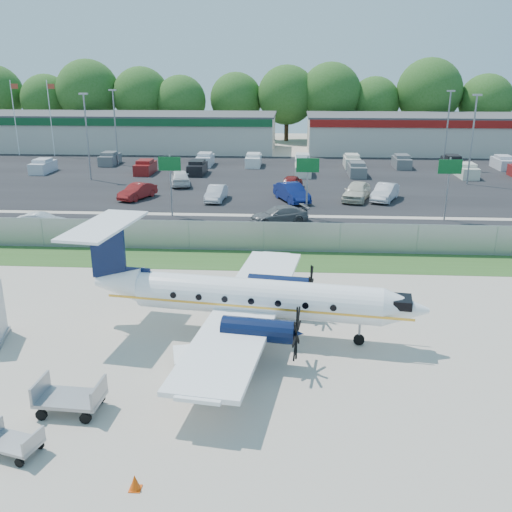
# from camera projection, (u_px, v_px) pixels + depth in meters

# --- Properties ---
(ground) EXTENTS (170.00, 170.00, 0.00)m
(ground) POSITION_uv_depth(u_px,v_px,m) (247.00, 350.00, 24.64)
(ground) COLOR #C0B3A2
(ground) RESTS_ON ground
(grass_verge) EXTENTS (170.00, 4.00, 0.02)m
(grass_verge) POSITION_uv_depth(u_px,v_px,m) (262.00, 261.00, 36.00)
(grass_verge) COLOR #2D561E
(grass_verge) RESTS_ON ground
(access_road) EXTENTS (170.00, 8.00, 0.02)m
(access_road) POSITION_uv_depth(u_px,v_px,m) (267.00, 230.00, 42.63)
(access_road) COLOR black
(access_road) RESTS_ON ground
(parking_lot) EXTENTS (170.00, 32.00, 0.02)m
(parking_lot) POSITION_uv_depth(u_px,v_px,m) (276.00, 178.00, 62.52)
(parking_lot) COLOR black
(parking_lot) RESTS_ON ground
(perimeter_fence) EXTENTS (120.00, 0.06, 1.99)m
(perimeter_fence) POSITION_uv_depth(u_px,v_px,m) (264.00, 237.00, 37.58)
(perimeter_fence) COLOR gray
(perimeter_fence) RESTS_ON ground
(building_west) EXTENTS (46.40, 12.40, 5.24)m
(building_west) POSITION_uv_depth(u_px,v_px,m) (118.00, 131.00, 83.97)
(building_west) COLOR beige
(building_west) RESTS_ON ground
(building_east) EXTENTS (44.40, 12.40, 5.24)m
(building_east) POSITION_uv_depth(u_px,v_px,m) (464.00, 134.00, 80.94)
(building_east) COLOR beige
(building_east) RESTS_ON ground
(sign_left) EXTENTS (1.80, 0.26, 5.00)m
(sign_left) POSITION_uv_depth(u_px,v_px,m) (170.00, 172.00, 45.68)
(sign_left) COLOR gray
(sign_left) RESTS_ON ground
(sign_mid) EXTENTS (1.80, 0.26, 5.00)m
(sign_mid) POSITION_uv_depth(u_px,v_px,m) (307.00, 174.00, 45.02)
(sign_mid) COLOR gray
(sign_mid) RESTS_ON ground
(sign_right) EXTENTS (1.80, 0.26, 5.00)m
(sign_right) POSITION_uv_depth(u_px,v_px,m) (449.00, 175.00, 44.35)
(sign_right) COLOR gray
(sign_right) RESTS_ON ground
(flagpole_west) EXTENTS (1.06, 0.12, 10.00)m
(flagpole_west) POSITION_uv_depth(u_px,v_px,m) (15.00, 114.00, 77.13)
(flagpole_west) COLOR white
(flagpole_west) RESTS_ON ground
(flagpole_east) EXTENTS (1.06, 0.12, 10.00)m
(flagpole_east) POSITION_uv_depth(u_px,v_px,m) (51.00, 114.00, 76.83)
(flagpole_east) COLOR white
(flagpole_east) RESTS_ON ground
(light_pole_nw) EXTENTS (0.90, 0.35, 9.09)m
(light_pole_nw) POSITION_uv_depth(u_px,v_px,m) (87.00, 131.00, 60.19)
(light_pole_nw) COLOR gray
(light_pole_nw) RESTS_ON ground
(light_pole_ne) EXTENTS (0.90, 0.35, 9.09)m
(light_pole_ne) POSITION_uv_depth(u_px,v_px,m) (473.00, 133.00, 57.77)
(light_pole_ne) COLOR gray
(light_pole_ne) RESTS_ON ground
(light_pole_sw) EXTENTS (0.90, 0.35, 9.09)m
(light_pole_sw) POSITION_uv_depth(u_px,v_px,m) (115.00, 122.00, 69.66)
(light_pole_sw) COLOR gray
(light_pole_sw) RESTS_ON ground
(light_pole_se) EXTENTS (0.90, 0.35, 9.09)m
(light_pole_se) POSITION_uv_depth(u_px,v_px,m) (448.00, 124.00, 67.24)
(light_pole_se) COLOR gray
(light_pole_se) RESTS_ON ground
(tree_line) EXTENTS (112.00, 6.00, 14.00)m
(tree_line) POSITION_uv_depth(u_px,v_px,m) (282.00, 141.00, 94.72)
(tree_line) COLOR #255318
(tree_line) RESTS_ON ground
(aircraft) EXTENTS (15.88, 15.61, 4.86)m
(aircraft) POSITION_uv_depth(u_px,v_px,m) (250.00, 297.00, 25.45)
(aircraft) COLOR white
(aircraft) RESTS_ON ground
(pushback_tug) EXTENTS (2.87, 2.38, 1.39)m
(pushback_tug) POSITION_uv_depth(u_px,v_px,m) (210.00, 357.00, 22.64)
(pushback_tug) COLOR white
(pushback_tug) RESTS_ON ground
(baggage_cart_near) EXTENTS (1.91, 1.43, 0.89)m
(baggage_cart_near) POSITION_uv_depth(u_px,v_px,m) (13.00, 442.00, 17.91)
(baggage_cart_near) COLOR gray
(baggage_cart_near) RESTS_ON ground
(baggage_cart_far) EXTENTS (2.36, 1.51, 1.20)m
(baggage_cart_far) POSITION_uv_depth(u_px,v_px,m) (70.00, 398.00, 20.08)
(baggage_cart_far) COLOR gray
(baggage_cart_far) RESTS_ON ground
(cone_nose) EXTENTS (0.35, 0.35, 0.49)m
(cone_nose) POSITION_uv_depth(u_px,v_px,m) (378.00, 318.00, 27.18)
(cone_nose) COLOR #D94506
(cone_nose) RESTS_ON ground
(cone_port_wing) EXTENTS (0.35, 0.35, 0.49)m
(cone_port_wing) POSITION_uv_depth(u_px,v_px,m) (135.00, 482.00, 16.45)
(cone_port_wing) COLOR #D94506
(cone_port_wing) RESTS_ON ground
(cone_starboard_wing) EXTENTS (0.39, 0.39, 0.55)m
(cone_starboard_wing) POSITION_uv_depth(u_px,v_px,m) (246.00, 286.00, 31.20)
(cone_starboard_wing) COLOR #D94506
(cone_starboard_wing) RESTS_ON ground
(road_car_west) EXTENTS (3.99, 1.47, 1.30)m
(road_car_west) POSITION_uv_depth(u_px,v_px,m) (42.00, 230.00, 42.72)
(road_car_west) COLOR silver
(road_car_west) RESTS_ON ground
(road_car_mid) EXTENTS (4.99, 3.43, 1.34)m
(road_car_mid) POSITION_uv_depth(u_px,v_px,m) (279.00, 223.00, 44.62)
(road_car_mid) COLOR #595B5E
(road_car_mid) RESTS_ON ground
(parked_car_a) EXTENTS (3.02, 4.56, 1.42)m
(parked_car_a) POSITION_uv_depth(u_px,v_px,m) (138.00, 199.00, 52.87)
(parked_car_a) COLOR maroon
(parked_car_a) RESTS_ON ground
(parked_car_b) EXTENTS (1.74, 4.28, 1.38)m
(parked_car_b) POSITION_uv_depth(u_px,v_px,m) (216.00, 201.00, 52.17)
(parked_car_b) COLOR silver
(parked_car_b) RESTS_ON ground
(parked_car_c) EXTENTS (3.59, 5.28, 1.65)m
(parked_car_c) POSITION_uv_depth(u_px,v_px,m) (292.00, 201.00, 51.93)
(parked_car_c) COLOR navy
(parked_car_c) RESTS_ON ground
(parked_car_d) EXTENTS (3.36, 5.35, 1.70)m
(parked_car_d) POSITION_uv_depth(u_px,v_px,m) (356.00, 200.00, 52.33)
(parked_car_d) COLOR beige
(parked_car_d) RESTS_ON ground
(parked_car_e) EXTENTS (3.25, 4.91, 1.53)m
(parked_car_e) POSITION_uv_depth(u_px,v_px,m) (384.00, 201.00, 52.24)
(parked_car_e) COLOR silver
(parked_car_e) RESTS_ON ground
(parked_car_f) EXTENTS (3.06, 5.16, 1.65)m
(parked_car_f) POSITION_uv_depth(u_px,v_px,m) (180.00, 185.00, 58.93)
(parked_car_f) COLOR silver
(parked_car_f) RESTS_ON ground
(parked_car_g) EXTENTS (2.45, 4.53, 1.46)m
(parked_car_g) POSITION_uv_depth(u_px,v_px,m) (292.00, 189.00, 56.95)
(parked_car_g) COLOR maroon
(parked_car_g) RESTS_ON ground
(far_parking_rows) EXTENTS (56.00, 10.00, 1.60)m
(far_parking_rows) POSITION_uv_depth(u_px,v_px,m) (277.00, 171.00, 67.26)
(far_parking_rows) COLOR gray
(far_parking_rows) RESTS_ON ground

